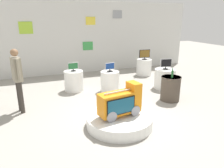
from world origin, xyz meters
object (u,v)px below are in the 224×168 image
at_px(display_pedestal_center_rear, 110,81).
at_px(tv_on_right_rear, 73,67).
at_px(display_pedestal_far_right, 144,67).
at_px(shopper_browsing_near_truck, 17,76).
at_px(tv_on_center_rear, 110,67).
at_px(main_display_pedestal, 119,121).
at_px(novelty_firetruck_tv, 120,103).
at_px(display_pedestal_right_rear, 74,81).
at_px(tv_on_far_right, 145,54).
at_px(side_table_round, 170,88).
at_px(bottle_on_side_table, 172,74).
at_px(display_pedestal_left_rear, 165,79).
at_px(tv_on_left_rear, 166,64).

height_order(display_pedestal_center_rear, tv_on_right_rear, tv_on_right_rear).
relative_size(display_pedestal_far_right, shopper_browsing_near_truck, 0.41).
bearing_deg(tv_on_center_rear, main_display_pedestal, -105.50).
relative_size(novelty_firetruck_tv, display_pedestal_right_rear, 1.48).
relative_size(tv_on_far_right, shopper_browsing_near_truck, 0.30).
height_order(tv_on_right_rear, display_pedestal_far_right, tv_on_right_rear).
bearing_deg(side_table_round, bottle_on_side_table, -119.21).
height_order(novelty_firetruck_tv, side_table_round, novelty_firetruck_tv).
distance_m(display_pedestal_left_rear, display_pedestal_center_rear, 2.07).
distance_m(tv_on_right_rear, bottle_on_side_table, 3.39).
xyz_separation_m(main_display_pedestal, tv_on_left_rear, (2.72, 2.08, 0.80)).
bearing_deg(shopper_browsing_near_truck, display_pedestal_right_rear, 35.90).
bearing_deg(novelty_firetruck_tv, tv_on_right_rear, 99.69).
distance_m(main_display_pedestal, tv_on_far_right, 5.09).
bearing_deg(display_pedestal_left_rear, novelty_firetruck_tv, -142.31).
bearing_deg(side_table_round, tv_on_center_rear, 134.61).
height_order(display_pedestal_center_rear, display_pedestal_far_right, same).
bearing_deg(tv_on_center_rear, tv_on_left_rear, -11.16).
distance_m(tv_on_center_rear, shopper_browsing_near_truck, 3.03).
relative_size(display_pedestal_left_rear, shopper_browsing_near_truck, 0.43).
bearing_deg(tv_on_far_right, novelty_firetruck_tv, -125.91).
bearing_deg(display_pedestal_far_right, display_pedestal_left_rear, -96.77).
bearing_deg(novelty_firetruck_tv, tv_on_left_rear, 37.63).
xyz_separation_m(display_pedestal_right_rear, tv_on_right_rear, (-0.00, -0.00, 0.53)).
xyz_separation_m(tv_on_left_rear, shopper_browsing_near_truck, (-4.97, -0.32, 0.11)).
bearing_deg(display_pedestal_far_right, bottle_on_side_table, -104.86).
bearing_deg(tv_on_left_rear, novelty_firetruck_tv, -142.37).
bearing_deg(display_pedestal_center_rear, bottle_on_side_table, -48.96).
bearing_deg(novelty_firetruck_tv, display_pedestal_center_rear, 74.96).
height_order(display_pedestal_center_rear, tv_on_center_rear, tv_on_center_rear).
height_order(novelty_firetruck_tv, display_pedestal_left_rear, novelty_firetruck_tv).
distance_m(display_pedestal_center_rear, bottle_on_side_table, 2.23).
relative_size(display_pedestal_left_rear, display_pedestal_far_right, 1.05).
bearing_deg(main_display_pedestal, tv_on_far_right, 53.88).
distance_m(main_display_pedestal, side_table_round, 2.40).
bearing_deg(bottle_on_side_table, display_pedestal_far_right, 75.14).
height_order(display_pedestal_left_rear, tv_on_right_rear, tv_on_right_rear).
height_order(novelty_firetruck_tv, tv_on_far_right, tv_on_far_right).
relative_size(tv_on_left_rear, display_pedestal_right_rear, 0.58).
xyz_separation_m(tv_on_center_rear, display_pedestal_far_right, (2.27, 1.57, -0.52)).
bearing_deg(shopper_browsing_near_truck, tv_on_center_rear, 13.81).
bearing_deg(display_pedestal_right_rear, shopper_browsing_near_truck, -144.10).
height_order(novelty_firetruck_tv, bottle_on_side_table, bottle_on_side_table).
bearing_deg(display_pedestal_left_rear, tv_on_center_rear, 168.94).
xyz_separation_m(main_display_pedestal, side_table_round, (2.18, 0.98, 0.27)).
height_order(display_pedestal_right_rear, side_table_round, side_table_round).
bearing_deg(main_display_pedestal, tv_on_right_rear, 99.32).
relative_size(novelty_firetruck_tv, tv_on_left_rear, 2.55).
xyz_separation_m(novelty_firetruck_tv, display_pedestal_far_right, (2.94, 4.06, -0.22)).
distance_m(novelty_firetruck_tv, shopper_browsing_near_truck, 2.91).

